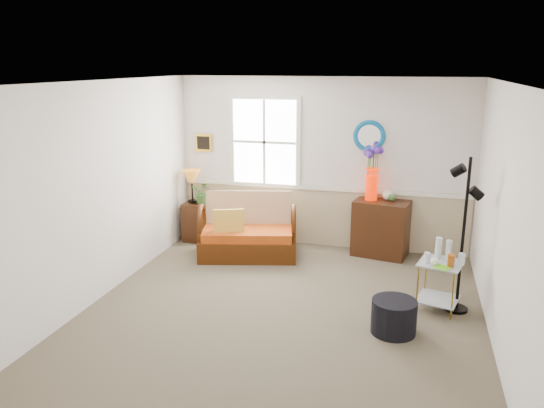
% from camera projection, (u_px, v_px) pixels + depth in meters
% --- Properties ---
extents(floor, '(4.50, 5.00, 0.01)m').
position_uv_depth(floor, '(282.00, 313.00, 6.10)').
color(floor, brown).
rests_on(floor, ground).
extents(ceiling, '(4.50, 5.00, 0.01)m').
position_uv_depth(ceiling, '(283.00, 82.00, 5.43)').
color(ceiling, white).
rests_on(ceiling, walls).
extents(walls, '(4.51, 5.01, 2.60)m').
position_uv_depth(walls, '(282.00, 204.00, 5.77)').
color(walls, silver).
rests_on(walls, floor).
extents(wainscot, '(4.46, 0.02, 0.90)m').
position_uv_depth(wainscot, '(320.00, 217.00, 8.30)').
color(wainscot, tan).
rests_on(wainscot, walls).
extents(chair_rail, '(4.46, 0.04, 0.06)m').
position_uv_depth(chair_rail, '(321.00, 188.00, 8.17)').
color(chair_rail, silver).
rests_on(chair_rail, walls).
extents(window, '(1.14, 0.06, 1.44)m').
position_uv_depth(window, '(265.00, 142.00, 8.22)').
color(window, white).
rests_on(window, walls).
extents(picture, '(0.28, 0.03, 0.28)m').
position_uv_depth(picture, '(204.00, 143.00, 8.50)').
color(picture, gold).
rests_on(picture, walls).
extents(mirror, '(0.47, 0.07, 0.47)m').
position_uv_depth(mirror, '(369.00, 136.00, 7.79)').
color(mirror, '#0C6FA7').
rests_on(mirror, walls).
extents(loveseat, '(1.56, 1.12, 0.92)m').
position_uv_depth(loveseat, '(248.00, 226.00, 7.81)').
color(loveseat, '#492305').
rests_on(loveseat, floor).
extents(throw_pillow, '(0.46, 0.27, 0.45)m').
position_uv_depth(throw_pillow, '(229.00, 225.00, 7.67)').
color(throw_pillow, '#BE7421').
rests_on(throw_pillow, loveseat).
extents(lamp_stand, '(0.36, 0.36, 0.62)m').
position_uv_depth(lamp_stand, '(196.00, 222.00, 8.54)').
color(lamp_stand, '#35160B').
rests_on(lamp_stand, floor).
extents(table_lamp, '(0.35, 0.35, 0.53)m').
position_uv_depth(table_lamp, '(192.00, 187.00, 8.40)').
color(table_lamp, orange).
rests_on(table_lamp, lamp_stand).
extents(potted_plant, '(0.40, 0.43, 0.28)m').
position_uv_depth(potted_plant, '(203.00, 195.00, 8.39)').
color(potted_plant, '#37652A').
rests_on(potted_plant, lamp_stand).
extents(cabinet, '(0.86, 0.63, 0.83)m').
position_uv_depth(cabinet, '(381.00, 228.00, 7.86)').
color(cabinet, '#35160B').
rests_on(cabinet, floor).
extents(flower_vase, '(0.26, 0.26, 0.79)m').
position_uv_depth(flower_vase, '(372.00, 174.00, 7.73)').
color(flower_vase, red).
rests_on(flower_vase, cabinet).
extents(side_table, '(0.56, 0.56, 0.59)m').
position_uv_depth(side_table, '(439.00, 286.00, 6.13)').
color(side_table, '#B08D30').
rests_on(side_table, floor).
extents(tabletop_items, '(0.56, 0.56, 0.25)m').
position_uv_depth(tabletop_items, '(445.00, 253.00, 6.00)').
color(tabletop_items, silver).
rests_on(tabletop_items, side_table).
extents(floor_lamp, '(0.34, 0.34, 1.81)m').
position_uv_depth(floor_lamp, '(463.00, 236.00, 5.95)').
color(floor_lamp, black).
rests_on(floor_lamp, floor).
extents(ottoman, '(0.56, 0.56, 0.37)m').
position_uv_depth(ottoman, '(394.00, 317.00, 5.63)').
color(ottoman, black).
rests_on(ottoman, floor).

